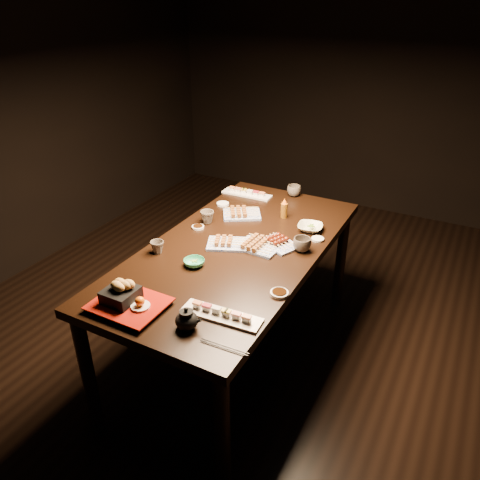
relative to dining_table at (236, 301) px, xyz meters
The scene contains 23 objects.
ground 0.39m from the dining_table, 85.97° to the left, with size 5.00×5.00×0.00m, color black.
dining_table is the anchor object (origin of this frame).
sushi_platter_near 0.75m from the dining_table, 67.13° to the right, with size 0.37×0.10×0.05m, color white, non-canonical shape.
sushi_platter_far 0.85m from the dining_table, 112.63° to the left, with size 0.35×0.10×0.04m, color white, non-canonical shape.
yakitori_plate_center 0.41m from the dining_table, behind, with size 0.22×0.16×0.06m, color #828EB6, non-canonical shape.
yakitori_plate_right 0.42m from the dining_table, 21.57° to the left, with size 0.23×0.17×0.06m, color #828EB6, non-canonical shape.
yakitori_plate_left 0.58m from the dining_table, 113.18° to the left, with size 0.23×0.17×0.06m, color #828EB6, non-canonical shape.
tsukune_plate 0.47m from the dining_table, 32.19° to the left, with size 0.21×0.15×0.05m, color #828EB6, non-canonical shape.
edamame_bowl_green 0.49m from the dining_table, 109.10° to the right, with size 0.11×0.11×0.03m, color #349F70.
edamame_bowl_cream 0.63m from the dining_table, 52.90° to the left, with size 0.15×0.15×0.04m, color beige.
tempura_tray 0.86m from the dining_table, 102.03° to the right, with size 0.33×0.26×0.12m, color black, non-canonical shape.
teacup_near_left 0.60m from the dining_table, 143.33° to the right, with size 0.07×0.07×0.07m, color #4E453C.
teacup_mid_right 0.55m from the dining_table, 21.41° to the left, with size 0.10×0.10×0.08m, color #4E453C.
teacup_far_left 0.55m from the dining_table, 148.31° to the left, with size 0.08×0.08×0.08m, color #4E453C.
teacup_far_right 0.93m from the dining_table, 89.62° to the left, with size 0.09×0.09×0.07m, color #4E453C.
teapot 0.85m from the dining_table, 77.88° to the right, with size 0.12×0.12×0.10m, color black, non-canonical shape.
condiment_bottle 0.66m from the dining_table, 80.00° to the left, with size 0.04×0.04×0.13m, color brown.
sauce_dish_west 0.50m from the dining_table, 162.88° to the left, with size 0.07×0.07×0.01m, color white.
sauce_dish_east 0.61m from the dining_table, 37.79° to the left, with size 0.07×0.07×0.01m, color white.
sauce_dish_se 0.64m from the dining_table, 37.61° to the right, with size 0.09×0.09×0.02m, color white.
sauce_dish_nw 0.70m from the dining_table, 127.15° to the left, with size 0.08×0.08×0.01m, color white.
chopsticks_near 0.88m from the dining_table, 98.58° to the right, with size 0.22×0.02×0.01m, color black, non-canonical shape.
chopsticks_se 0.92m from the dining_table, 64.60° to the right, with size 0.22×0.02×0.01m, color black, non-canonical shape.
Camera 1 is at (1.10, -2.11, 2.03)m, focal length 35.00 mm.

